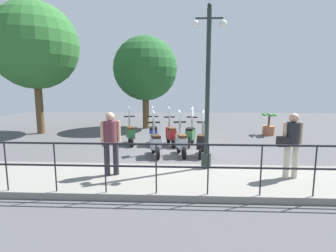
{
  "coord_description": "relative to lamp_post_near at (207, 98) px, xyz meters",
  "views": [
    {
      "loc": [
        -9.39,
        0.04,
        2.37
      ],
      "look_at": [
        0.2,
        0.5,
        0.9
      ],
      "focal_mm": 28.0,
      "sensor_mm": 36.0,
      "label": 1
    }
  ],
  "objects": [
    {
      "name": "scooter_near_2",
      "position": [
        1.64,
        1.56,
        -1.57
      ],
      "size": [
        1.21,
        0.53,
        1.54
      ],
      "rotation": [
        0.0,
        0.0,
        0.28
      ],
      "color": "black",
      "rests_on": "ground_plane"
    },
    {
      "name": "scooter_far_3",
      "position": [
        3.36,
        2.73,
        -1.57
      ],
      "size": [
        1.19,
        0.55,
        1.54
      ],
      "rotation": [
        0.0,
        0.0,
        0.31
      ],
      "color": "black",
      "rests_on": "ground_plane"
    },
    {
      "name": "scooter_near_0",
      "position": [
        1.75,
        -0.02,
        -1.57
      ],
      "size": [
        1.22,
        0.48,
        1.54
      ],
      "rotation": [
        0.0,
        0.0,
        -0.18
      ],
      "color": "black",
      "rests_on": "ground_plane"
    },
    {
      "name": "pedestrian_with_bag",
      "position": [
        -0.71,
        -1.95,
        -0.97
      ],
      "size": [
        0.36,
        0.64,
        1.59
      ],
      "rotation": [
        0.0,
        0.0,
        0.12
      ],
      "color": "beige",
      "rests_on": "promenade_walkway"
    },
    {
      "name": "scooter_far_2",
      "position": [
        3.39,
        1.8,
        -1.57
      ],
      "size": [
        1.23,
        0.46,
        1.54
      ],
      "rotation": [
        0.0,
        0.0,
        0.15
      ],
      "color": "black",
      "rests_on": "ground_plane"
    },
    {
      "name": "promenade_walkway",
      "position": [
        -0.75,
        0.67,
        -1.97
      ],
      "size": [
        2.2,
        20.0,
        0.15
      ],
      "color": "gray",
      "rests_on": "ground_plane"
    },
    {
      "name": "fence_railing",
      "position": [
        -1.8,
        0.67,
        -1.16
      ],
      "size": [
        0.04,
        16.03,
        1.07
      ],
      "color": "black",
      "rests_on": "promenade_walkway"
    },
    {
      "name": "lamp_post_near",
      "position": [
        0.0,
        0.0,
        0.0
      ],
      "size": [
        0.26,
        0.9,
        4.29
      ],
      "color": "#232D28",
      "rests_on": "promenade_walkway"
    },
    {
      "name": "tree_distant",
      "position": [
        7.61,
        2.66,
        1.25
      ],
      "size": [
        3.5,
        3.5,
        5.07
      ],
      "color": "brown",
      "rests_on": "ground_plane"
    },
    {
      "name": "pedestrian_distant",
      "position": [
        -0.7,
        2.43,
        -0.97
      ],
      "size": [
        0.4,
        0.47,
        1.59
      ],
      "rotation": [
        0.0,
        0.0,
        3.42
      ],
      "color": "#28282D",
      "rests_on": "promenade_walkway"
    },
    {
      "name": "ground_plane",
      "position": [
        2.4,
        0.67,
        -2.05
      ],
      "size": [
        28.0,
        28.0,
        0.0
      ],
      "primitive_type": "plane",
      "color": "#4C4C4F"
    },
    {
      "name": "scooter_far_1",
      "position": [
        3.24,
        1.09,
        -1.57
      ],
      "size": [
        1.2,
        0.53,
        1.54
      ],
      "rotation": [
        0.0,
        0.0,
        0.28
      ],
      "color": "black",
      "rests_on": "ground_plane"
    },
    {
      "name": "potted_palm",
      "position": [
        5.78,
        -3.57,
        -1.6
      ],
      "size": [
        1.06,
        0.66,
        1.05
      ],
      "color": "#9E5B3D",
      "rests_on": "ground_plane"
    },
    {
      "name": "tree_large",
      "position": [
        5.72,
        7.74,
        2.22
      ],
      "size": [
        4.14,
        4.14,
        6.35
      ],
      "color": "brown",
      "rests_on": "ground_plane"
    },
    {
      "name": "scooter_far_0",
      "position": [
        3.22,
        0.3,
        -1.57
      ],
      "size": [
        1.22,
        0.51,
        1.54
      ],
      "rotation": [
        0.0,
        0.0,
        -0.23
      ],
      "color": "black",
      "rests_on": "ground_plane"
    },
    {
      "name": "scooter_near_1",
      "position": [
        1.76,
        0.68,
        -1.57
      ],
      "size": [
        1.22,
        0.5,
        1.54
      ],
      "rotation": [
        0.0,
        0.0,
        0.21
      ],
      "color": "black",
      "rests_on": "ground_plane"
    }
  ]
}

